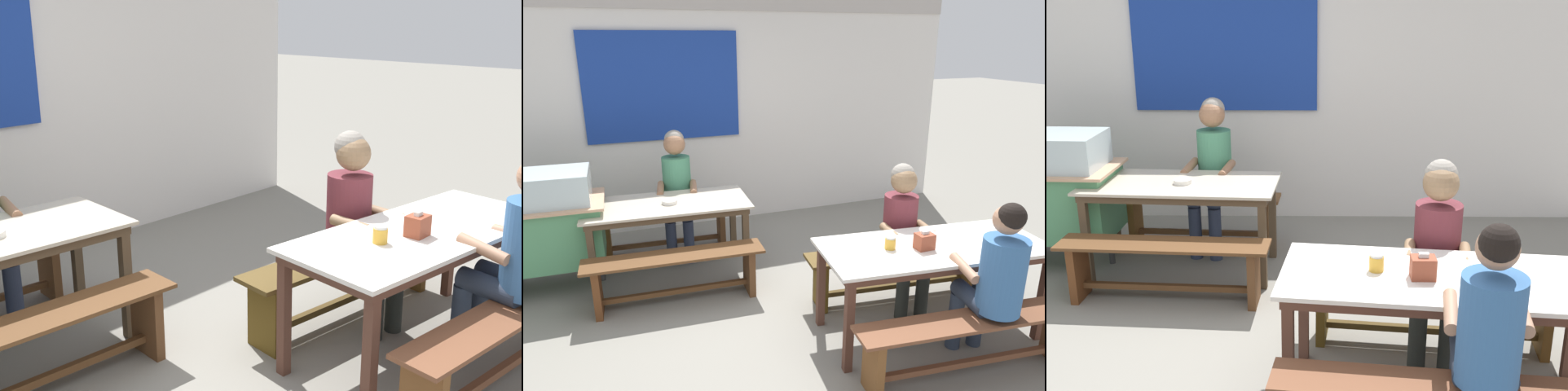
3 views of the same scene
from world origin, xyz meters
The scene contains 9 objects.
ground_plane centered at (0.00, 0.00, 0.00)m, with size 40.00×40.00×0.00m, color gray.
dining_table_near centered at (1.08, -0.47, 0.70)m, with size 1.85×0.94×0.77m.
bench_far_front centered at (-0.75, 0.72, 0.31)m, with size 1.60×0.40×0.47m.
bench_near_back centered at (1.14, 0.11, 0.32)m, with size 1.70×0.50×0.47m.
bench_near_front centered at (1.01, -1.04, 0.31)m, with size 1.73×0.47×0.47m.
person_right_near_table centered at (1.14, 0.03, 0.74)m, with size 0.45×0.56×1.27m.
person_near_front centered at (1.19, -0.99, 0.73)m, with size 0.45×0.55×1.30m.
tissue_box centered at (0.96, -0.50, 0.83)m, with size 0.13×0.10×0.15m.
condiment_jar centered at (0.72, -0.41, 0.82)m, with size 0.08×0.08×0.10m.
Camera 1 is at (-2.17, -2.18, 2.02)m, focal length 44.30 mm.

